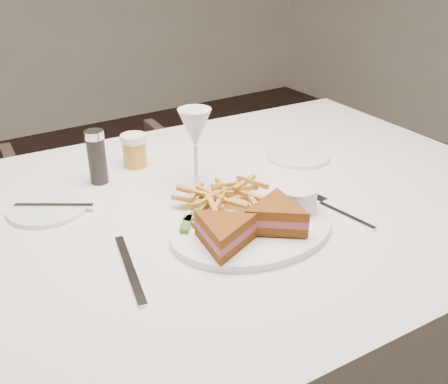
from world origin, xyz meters
TOP-DOWN VIEW (x-y plane):
  - table at (-0.00, -0.22)m, footprint 1.47×1.02m
  - chair_far at (0.05, 0.60)m, footprint 0.66×0.62m
  - table_setting at (-0.00, -0.26)m, footprint 0.76×0.65m

SIDE VIEW (x-z plane):
  - chair_far at x=0.05m, z-range 0.00..0.63m
  - table at x=0.00m, z-range 0.00..0.75m
  - table_setting at x=0.00m, z-range 0.70..0.88m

